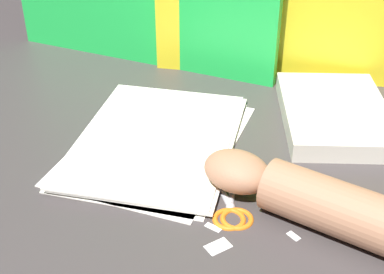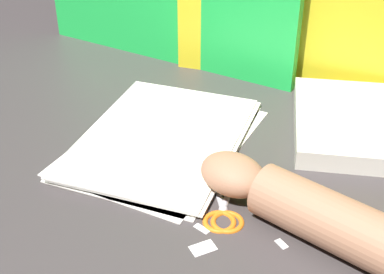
# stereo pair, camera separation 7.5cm
# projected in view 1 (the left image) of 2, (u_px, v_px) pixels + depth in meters

# --- Properties ---
(ground_plane) EXTENTS (6.00, 6.00, 0.00)m
(ground_plane) POSITION_uv_depth(u_px,v_px,m) (178.00, 164.00, 0.80)
(ground_plane) COLOR #3D3838
(paper_stack) EXTENTS (0.26, 0.34, 0.01)m
(paper_stack) POSITION_uv_depth(u_px,v_px,m) (157.00, 140.00, 0.84)
(paper_stack) COLOR white
(paper_stack) RESTS_ON ground_plane
(book_closed) EXTENTS (0.22, 0.28, 0.03)m
(book_closed) POSITION_uv_depth(u_px,v_px,m) (335.00, 114.00, 0.89)
(book_closed) COLOR silver
(book_closed) RESTS_ON ground_plane
(scissors) EXTENTS (0.10, 0.16, 0.01)m
(scissors) POSITION_uv_depth(u_px,v_px,m) (230.00, 202.00, 0.71)
(scissors) COLOR silver
(scissors) RESTS_ON ground_plane
(hand_forearm) EXTENTS (0.31, 0.17, 0.07)m
(hand_forearm) POSITION_uv_depth(u_px,v_px,m) (315.00, 200.00, 0.67)
(hand_forearm) COLOR #A87556
(hand_forearm) RESTS_ON ground_plane
(paper_scrap_near) EXTENTS (0.02, 0.02, 0.00)m
(paper_scrap_near) POSITION_uv_depth(u_px,v_px,m) (294.00, 236.00, 0.66)
(paper_scrap_near) COLOR white
(paper_scrap_near) RESTS_ON ground_plane
(paper_scrap_mid) EXTENTS (0.02, 0.02, 0.00)m
(paper_scrap_mid) POSITION_uv_depth(u_px,v_px,m) (213.00, 227.00, 0.68)
(paper_scrap_mid) COLOR white
(paper_scrap_mid) RESTS_ON ground_plane
(paper_scrap_far) EXTENTS (0.04, 0.04, 0.00)m
(paper_scrap_far) POSITION_uv_depth(u_px,v_px,m) (218.00, 246.00, 0.65)
(paper_scrap_far) COLOR white
(paper_scrap_far) RESTS_ON ground_plane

